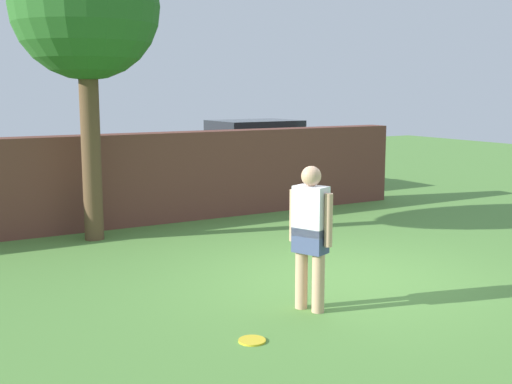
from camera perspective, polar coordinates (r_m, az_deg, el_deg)
The scene contains 6 objects.
ground_plane at distance 8.54m, azimuth 7.85°, elevation -7.60°, with size 40.00×40.00×0.00m, color #568C3D.
brick_wall at distance 11.77m, azimuth -12.17°, elevation 1.00°, with size 12.10×0.50×1.66m, color brown.
tree at distance 10.76m, azimuth -14.90°, elevation 15.49°, with size 2.33×2.33×4.91m.
person at distance 7.08m, azimuth 4.85°, elevation -3.50°, with size 0.34×0.50×1.62m.
car at distance 15.66m, azimuth -0.12°, elevation 3.25°, with size 4.24×2.00×1.72m.
frisbee_yellow at distance 6.44m, azimuth -0.35°, elevation -13.05°, with size 0.27×0.27×0.02m, color yellow.
Camera 1 is at (-5.06, -6.43, 2.42)m, focal length 45.07 mm.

